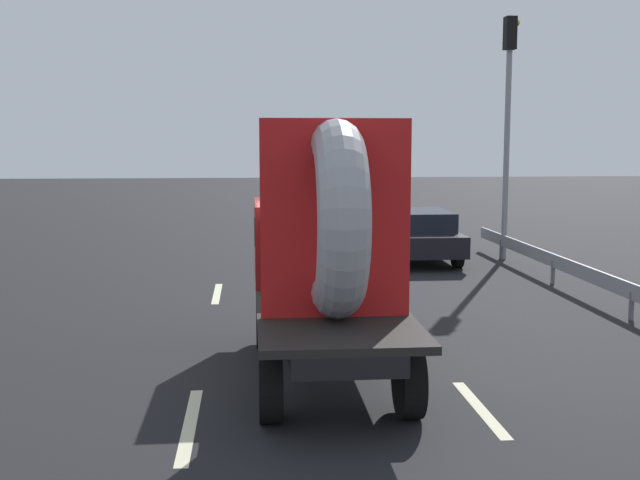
% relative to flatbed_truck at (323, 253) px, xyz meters
% --- Properties ---
extents(ground_plane, '(120.00, 120.00, 0.00)m').
position_rel_flatbed_truck_xyz_m(ground_plane, '(0.29, 0.41, -1.75)').
color(ground_plane, black).
extents(flatbed_truck, '(2.02, 5.56, 3.67)m').
position_rel_flatbed_truck_xyz_m(flatbed_truck, '(0.00, 0.00, 0.00)').
color(flatbed_truck, black).
rests_on(flatbed_truck, ground_plane).
extents(distant_sedan, '(1.88, 4.39, 1.43)m').
position_rel_flatbed_truck_xyz_m(distant_sedan, '(3.65, 10.36, -0.98)').
color(distant_sedan, black).
rests_on(distant_sedan, ground_plane).
extents(traffic_light, '(0.42, 0.36, 6.81)m').
position_rel_flatbed_truck_xyz_m(traffic_light, '(6.21, 10.40, 2.61)').
color(traffic_light, gray).
rests_on(traffic_light, ground_plane).
extents(guardrail, '(0.10, 15.61, 0.71)m').
position_rel_flatbed_truck_xyz_m(guardrail, '(6.13, 4.56, -1.22)').
color(guardrail, gray).
rests_on(guardrail, ground_plane).
extents(lane_dash_left_near, '(0.16, 2.58, 0.01)m').
position_rel_flatbed_truck_xyz_m(lane_dash_left_near, '(-1.82, -2.24, -1.74)').
color(lane_dash_left_near, beige).
rests_on(lane_dash_left_near, ground_plane).
extents(lane_dash_left_far, '(0.16, 2.34, 0.01)m').
position_rel_flatbed_truck_xyz_m(lane_dash_left_far, '(-1.82, 5.92, -1.74)').
color(lane_dash_left_far, beige).
rests_on(lane_dash_left_far, ground_plane).
extents(lane_dash_right_near, '(0.16, 2.16, 0.01)m').
position_rel_flatbed_truck_xyz_m(lane_dash_right_near, '(1.82, -2.00, -1.74)').
color(lane_dash_right_near, beige).
rests_on(lane_dash_right_near, ground_plane).
extents(lane_dash_right_far, '(0.16, 2.64, 0.01)m').
position_rel_flatbed_truck_xyz_m(lane_dash_right_far, '(1.82, 5.47, -1.74)').
color(lane_dash_right_far, beige).
rests_on(lane_dash_right_far, ground_plane).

